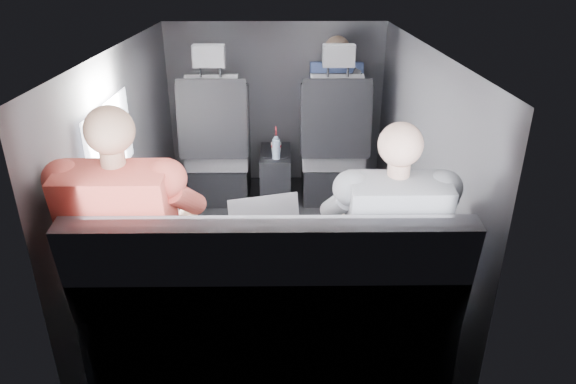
{
  "coord_description": "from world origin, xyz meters",
  "views": [
    {
      "loc": [
        0.06,
        -2.97,
        1.81
      ],
      "look_at": [
        0.09,
        -0.05,
        0.47
      ],
      "focal_mm": 32.0,
      "sensor_mm": 36.0,
      "label": 1
    }
  ],
  "objects_px": {
    "soda_cup": "(276,149)",
    "laptop_silver": "(266,225)",
    "center_console": "(276,175)",
    "front_seat_left": "(218,154)",
    "passenger_rear_left": "(134,241)",
    "laptop_black": "(385,223)",
    "passenger_rear_right": "(385,244)",
    "passenger_front_right": "(335,101)",
    "rear_bench": "(271,316)",
    "water_bottle": "(276,149)",
    "front_seat_right": "(332,153)",
    "laptop_white": "(153,228)"
  },
  "relations": [
    {
      "from": "water_bottle",
      "to": "front_seat_left",
      "type": "bearing_deg",
      "value": 167.07
    },
    {
      "from": "water_bottle",
      "to": "soda_cup",
      "type": "bearing_deg",
      "value": 91.11
    },
    {
      "from": "water_bottle",
      "to": "laptop_black",
      "type": "xyz_separation_m",
      "value": [
        0.54,
        -1.51,
        0.16
      ]
    },
    {
      "from": "laptop_black",
      "to": "front_seat_left",
      "type": "bearing_deg",
      "value": 121.77
    },
    {
      "from": "center_console",
      "to": "passenger_rear_left",
      "type": "distance_m",
      "value": 2.0
    },
    {
      "from": "front_seat_right",
      "to": "soda_cup",
      "type": "distance_m",
      "value": 0.45
    },
    {
      "from": "laptop_black",
      "to": "passenger_rear_right",
      "type": "bearing_deg",
      "value": -99.05
    },
    {
      "from": "laptop_black",
      "to": "passenger_rear_left",
      "type": "bearing_deg",
      "value": -170.52
    },
    {
      "from": "rear_bench",
      "to": "laptop_black",
      "type": "relative_size",
      "value": 3.74
    },
    {
      "from": "center_console",
      "to": "passenger_front_right",
      "type": "xyz_separation_m",
      "value": [
        0.48,
        0.22,
        0.55
      ]
    },
    {
      "from": "rear_bench",
      "to": "water_bottle",
      "type": "relative_size",
      "value": 9.17
    },
    {
      "from": "front_seat_left",
      "to": "passenger_front_right",
      "type": "distance_m",
      "value": 1.03
    },
    {
      "from": "front_seat_right",
      "to": "passenger_front_right",
      "type": "relative_size",
      "value": 1.51
    },
    {
      "from": "water_bottle",
      "to": "laptop_black",
      "type": "height_order",
      "value": "laptop_black"
    },
    {
      "from": "rear_bench",
      "to": "passenger_front_right",
      "type": "xyz_separation_m",
      "value": [
        0.48,
        2.16,
        0.45
      ]
    },
    {
      "from": "rear_bench",
      "to": "passenger_rear_left",
      "type": "height_order",
      "value": "passenger_rear_left"
    },
    {
      "from": "soda_cup",
      "to": "passenger_rear_left",
      "type": "distance_m",
      "value": 1.86
    },
    {
      "from": "water_bottle",
      "to": "laptop_black",
      "type": "distance_m",
      "value": 1.61
    },
    {
      "from": "soda_cup",
      "to": "laptop_silver",
      "type": "distance_m",
      "value": 1.56
    },
    {
      "from": "water_bottle",
      "to": "passenger_rear_right",
      "type": "relative_size",
      "value": 0.14
    },
    {
      "from": "front_seat_right",
      "to": "laptop_silver",
      "type": "relative_size",
      "value": 3.33
    },
    {
      "from": "center_console",
      "to": "laptop_silver",
      "type": "relative_size",
      "value": 1.26
    },
    {
      "from": "laptop_silver",
      "to": "water_bottle",
      "type": "bearing_deg",
      "value": 88.68
    },
    {
      "from": "center_console",
      "to": "rear_bench",
      "type": "xyz_separation_m",
      "value": [
        -0.0,
        -1.94,
        0.11
      ]
    },
    {
      "from": "soda_cup",
      "to": "laptop_white",
      "type": "distance_m",
      "value": 1.69
    },
    {
      "from": "front_seat_left",
      "to": "passenger_rear_left",
      "type": "height_order",
      "value": "passenger_rear_left"
    },
    {
      "from": "rear_bench",
      "to": "passenger_rear_left",
      "type": "relative_size",
      "value": 1.23
    },
    {
      "from": "laptop_black",
      "to": "laptop_silver",
      "type": "bearing_deg",
      "value": -179.99
    },
    {
      "from": "passenger_rear_right",
      "to": "center_console",
      "type": "bearing_deg",
      "value": 105.71
    },
    {
      "from": "laptop_white",
      "to": "passenger_rear_left",
      "type": "relative_size",
      "value": 0.3
    },
    {
      "from": "laptop_silver",
      "to": "passenger_front_right",
      "type": "xyz_separation_m",
      "value": [
        0.51,
        1.87,
        0.12
      ]
    },
    {
      "from": "front_seat_left",
      "to": "laptop_silver",
      "type": "relative_size",
      "value": 3.33
    },
    {
      "from": "passenger_rear_left",
      "to": "laptop_black",
      "type": "bearing_deg",
      "value": 9.48
    },
    {
      "from": "front_seat_right",
      "to": "center_console",
      "type": "height_order",
      "value": "front_seat_right"
    },
    {
      "from": "center_console",
      "to": "rear_bench",
      "type": "bearing_deg",
      "value": -90.0
    },
    {
      "from": "passenger_rear_right",
      "to": "passenger_front_right",
      "type": "distance_m",
      "value": 2.07
    },
    {
      "from": "passenger_rear_left",
      "to": "front_seat_right",
      "type": "bearing_deg",
      "value": 59.66
    },
    {
      "from": "soda_cup",
      "to": "laptop_silver",
      "type": "height_order",
      "value": "laptop_silver"
    },
    {
      "from": "water_bottle",
      "to": "passenger_front_right",
      "type": "xyz_separation_m",
      "value": [
        0.47,
        0.36,
        0.27
      ]
    },
    {
      "from": "front_seat_left",
      "to": "passenger_rear_left",
      "type": "relative_size",
      "value": 0.97
    },
    {
      "from": "front_seat_left",
      "to": "water_bottle",
      "type": "relative_size",
      "value": 7.25
    },
    {
      "from": "front_seat_right",
      "to": "laptop_black",
      "type": "relative_size",
      "value": 2.96
    },
    {
      "from": "front_seat_right",
      "to": "laptop_black",
      "type": "xyz_separation_m",
      "value": [
        0.1,
        -1.61,
        0.24
      ]
    },
    {
      "from": "front_seat_right",
      "to": "center_console",
      "type": "bearing_deg",
      "value": 174.93
    },
    {
      "from": "passenger_rear_right",
      "to": "passenger_rear_left",
      "type": "bearing_deg",
      "value": -179.95
    },
    {
      "from": "front_seat_right",
      "to": "laptop_silver",
      "type": "distance_m",
      "value": 1.7
    },
    {
      "from": "front_seat_left",
      "to": "laptop_silver",
      "type": "xyz_separation_m",
      "value": [
        0.42,
        -1.61,
        0.23
      ]
    },
    {
      "from": "rear_bench",
      "to": "front_seat_right",
      "type": "bearing_deg",
      "value": 76.69
    },
    {
      "from": "laptop_black",
      "to": "passenger_rear_left",
      "type": "distance_m",
      "value": 1.17
    },
    {
      "from": "water_bottle",
      "to": "laptop_white",
      "type": "bearing_deg",
      "value": -110.42
    }
  ]
}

